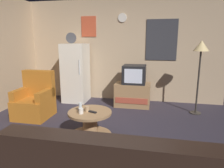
# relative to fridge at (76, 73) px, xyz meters

# --- Properties ---
(ground_plane) EXTENTS (12.00, 12.00, 0.00)m
(ground_plane) POSITION_rel_fridge_xyz_m (1.13, -2.02, -0.75)
(ground_plane) COLOR #2D2833
(wall_with_art) EXTENTS (5.20, 0.12, 2.61)m
(wall_with_art) POSITION_rel_fridge_xyz_m (1.13, 0.43, 0.56)
(wall_with_art) COLOR tan
(wall_with_art) RESTS_ON ground_plane
(fridge) EXTENTS (0.60, 0.62, 1.77)m
(fridge) POSITION_rel_fridge_xyz_m (0.00, 0.00, 0.00)
(fridge) COLOR silver
(fridge) RESTS_ON ground_plane
(tv_stand) EXTENTS (0.84, 0.53, 0.56)m
(tv_stand) POSITION_rel_fridge_xyz_m (1.51, -0.11, -0.47)
(tv_stand) COLOR #9E754C
(tv_stand) RESTS_ON ground_plane
(crt_tv) EXTENTS (0.54, 0.51, 0.44)m
(crt_tv) POSITION_rel_fridge_xyz_m (1.54, -0.11, 0.03)
(crt_tv) COLOR black
(crt_tv) RESTS_ON tv_stand
(standing_lamp) EXTENTS (0.32, 0.32, 1.59)m
(standing_lamp) POSITION_rel_fridge_xyz_m (2.94, -0.37, 0.60)
(standing_lamp) COLOR #332D28
(standing_lamp) RESTS_ON ground_plane
(coffee_table) EXTENTS (0.72, 0.72, 0.45)m
(coffee_table) POSITION_rel_fridge_xyz_m (0.99, -1.91, -0.53)
(coffee_table) COLOR #9E754C
(coffee_table) RESTS_ON ground_plane
(wine_glass) EXTENTS (0.05, 0.05, 0.15)m
(wine_glass) POSITION_rel_fridge_xyz_m (0.84, -1.95, -0.23)
(wine_glass) COLOR silver
(wine_glass) RESTS_ON coffee_table
(mug_ceramic_white) EXTENTS (0.08, 0.08, 0.09)m
(mug_ceramic_white) POSITION_rel_fridge_xyz_m (0.89, -2.04, -0.26)
(mug_ceramic_white) COLOR silver
(mug_ceramic_white) RESTS_ON coffee_table
(mug_ceramic_tan) EXTENTS (0.08, 0.08, 0.09)m
(mug_ceramic_tan) POSITION_rel_fridge_xyz_m (0.95, -1.92, -0.26)
(mug_ceramic_tan) COLOR tan
(mug_ceramic_tan) RESTS_ON coffee_table
(remote_control) EXTENTS (0.16, 0.09, 0.02)m
(remote_control) POSITION_rel_fridge_xyz_m (1.05, -1.95, -0.29)
(remote_control) COLOR black
(remote_control) RESTS_ON coffee_table
(armchair) EXTENTS (0.68, 0.68, 0.96)m
(armchair) POSITION_rel_fridge_xyz_m (-0.43, -1.24, -0.42)
(armchair) COLOR #B2661E
(armchair) RESTS_ON ground_plane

